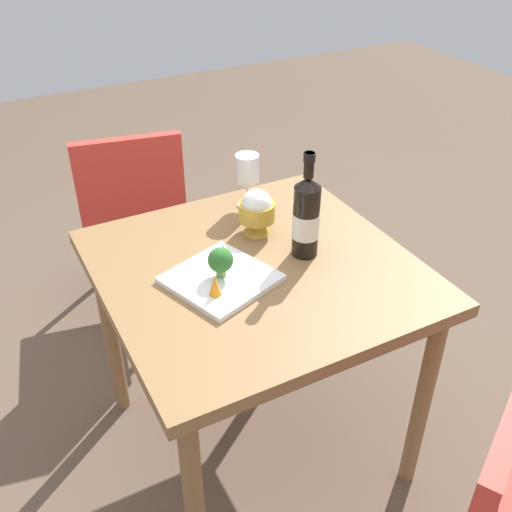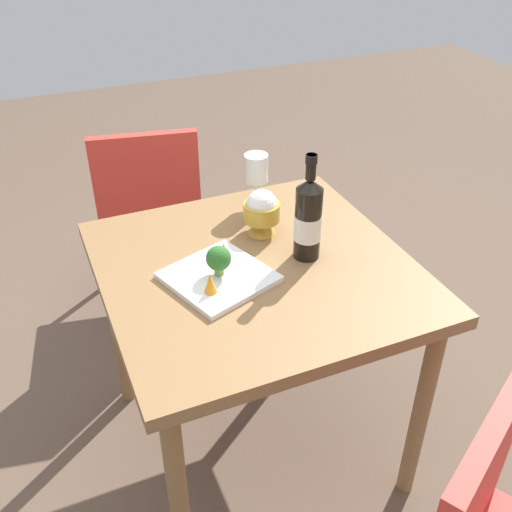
% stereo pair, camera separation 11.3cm
% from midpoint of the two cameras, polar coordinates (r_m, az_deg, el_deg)
% --- Properties ---
extents(ground_plane, '(8.00, 8.00, 0.00)m').
position_cam_midpoint_polar(ground_plane, '(2.16, 1.57, -17.11)').
color(ground_plane, brown).
extents(dining_table, '(0.85, 0.85, 0.74)m').
position_cam_midpoint_polar(dining_table, '(1.71, 1.90, -3.43)').
color(dining_table, olive).
rests_on(dining_table, ground_plane).
extents(chair_by_wall, '(0.47, 0.47, 0.85)m').
position_cam_midpoint_polar(chair_by_wall, '(2.42, -8.95, 5.12)').
color(chair_by_wall, red).
rests_on(chair_by_wall, ground_plane).
extents(wine_bottle, '(0.08, 0.08, 0.31)m').
position_cam_midpoint_polar(wine_bottle, '(1.64, 7.02, 3.54)').
color(wine_bottle, black).
rests_on(wine_bottle, dining_table).
extents(wine_glass, '(0.08, 0.08, 0.18)m').
position_cam_midpoint_polar(wine_glass, '(1.88, 1.76, 8.28)').
color(wine_glass, white).
rests_on(wine_glass, dining_table).
extents(rice_bowl, '(0.11, 0.11, 0.14)m').
position_cam_midpoint_polar(rice_bowl, '(1.76, 2.39, 4.29)').
color(rice_bowl, gold).
rests_on(rice_bowl, dining_table).
extents(serving_plate, '(0.32, 0.32, 0.02)m').
position_cam_midpoint_polar(serving_plate, '(1.59, -1.59, -2.08)').
color(serving_plate, white).
rests_on(serving_plate, dining_table).
extents(broccoli_floret, '(0.07, 0.07, 0.09)m').
position_cam_midpoint_polar(broccoli_floret, '(1.56, -1.56, -0.33)').
color(broccoli_floret, '#729E4C').
rests_on(broccoli_floret, serving_plate).
extents(carrot_garnish_left, '(0.03, 0.03, 0.05)m').
position_cam_midpoint_polar(carrot_garnish_left, '(1.64, -1.15, 0.44)').
color(carrot_garnish_left, orange).
rests_on(carrot_garnish_left, serving_plate).
extents(carrot_garnish_right, '(0.03, 0.03, 0.06)m').
position_cam_midpoint_polar(carrot_garnish_right, '(1.51, -2.29, -2.66)').
color(carrot_garnish_right, orange).
rests_on(carrot_garnish_right, serving_plate).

